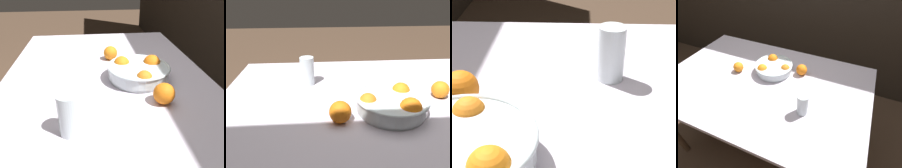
% 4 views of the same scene
% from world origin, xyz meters
% --- Properties ---
extents(dining_table, '(1.48, 0.96, 0.76)m').
position_xyz_m(dining_table, '(0.00, 0.00, 0.69)').
color(dining_table, silver).
rests_on(dining_table, ground_plane).
extents(fruit_bowl, '(0.28, 0.28, 0.10)m').
position_xyz_m(fruit_bowl, '(0.01, 0.14, 0.80)').
color(fruit_bowl, silver).
rests_on(fruit_bowl, dining_table).
extents(juice_glass, '(0.07, 0.07, 0.14)m').
position_xyz_m(juice_glass, '(0.35, -0.15, 0.83)').
color(juice_glass, '#F4A314').
rests_on(juice_glass, dining_table).
extents(orange_loose_near_bowl, '(0.08, 0.08, 0.08)m').
position_xyz_m(orange_loose_near_bowl, '(0.22, 0.19, 0.81)').
color(orange_loose_near_bowl, orange).
rests_on(orange_loose_near_bowl, dining_table).
extents(orange_loose_front, '(0.08, 0.08, 0.08)m').
position_xyz_m(orange_loose_front, '(-0.23, 0.04, 0.80)').
color(orange_loose_front, orange).
rests_on(orange_loose_front, dining_table).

